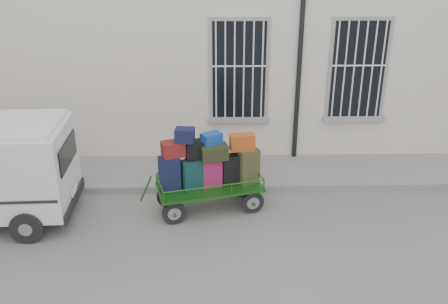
% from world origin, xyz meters
% --- Properties ---
extents(ground, '(80.00, 80.00, 0.00)m').
position_xyz_m(ground, '(0.00, 0.00, 0.00)').
color(ground, '#63635F').
rests_on(ground, ground).
extents(building, '(24.00, 5.15, 6.00)m').
position_xyz_m(building, '(0.00, 5.50, 3.00)').
color(building, beige).
rests_on(building, ground).
extents(sidewalk, '(24.00, 1.70, 0.15)m').
position_xyz_m(sidewalk, '(0.00, 2.20, 0.07)').
color(sidewalk, slate).
rests_on(sidewalk, ground).
extents(luggage_cart, '(2.43, 1.38, 1.78)m').
position_xyz_m(luggage_cart, '(-1.10, 0.65, 0.90)').
color(luggage_cart, black).
rests_on(luggage_cart, ground).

